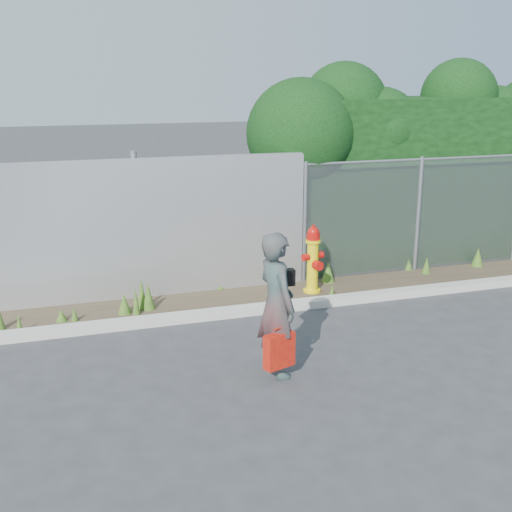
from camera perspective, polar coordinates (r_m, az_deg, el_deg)
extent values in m
plane|color=#343436|center=(8.04, 5.11, -9.33)|extent=(80.00, 80.00, 0.00)
cube|color=#AEA79D|center=(9.57, 1.00, -4.65)|extent=(16.00, 0.22, 0.12)
cube|color=#403325|center=(10.12, -0.08, -3.80)|extent=(16.00, 1.20, 0.01)
cone|color=#34591A|center=(9.53, -10.63, -4.04)|extent=(0.11, 0.11, 0.42)
cone|color=#34591A|center=(11.70, 14.91, -0.87)|extent=(0.16, 0.16, 0.30)
cone|color=#34591A|center=(10.27, 6.77, -3.10)|extent=(0.09, 0.09, 0.19)
cone|color=#34591A|center=(9.70, -9.54, -3.64)|extent=(0.19, 0.19, 0.42)
cone|color=#34591A|center=(10.90, 6.43, -1.50)|extent=(0.23, 0.23, 0.36)
cone|color=#34591A|center=(9.74, -10.12, -3.41)|extent=(0.17, 0.17, 0.48)
cone|color=#34591A|center=(10.56, -3.29, -2.30)|extent=(0.23, 0.23, 0.24)
cone|color=#34591A|center=(11.84, 13.41, -0.78)|extent=(0.15, 0.15, 0.21)
cone|color=#34591A|center=(9.57, -16.91, -5.15)|extent=(0.17, 0.17, 0.18)
cone|color=#34591A|center=(9.30, -20.31, -5.75)|extent=(0.10, 0.10, 0.29)
cone|color=#34591A|center=(9.62, -11.63, -4.25)|extent=(0.20, 0.20, 0.32)
cone|color=#34591A|center=(9.52, -15.83, -5.05)|extent=(0.11, 0.11, 0.22)
cone|color=#34591A|center=(12.41, 19.11, -0.16)|extent=(0.22, 0.22, 0.35)
cube|color=#AEB0B5|center=(9.98, -19.29, 1.56)|extent=(8.50, 0.08, 2.20)
cylinder|color=gray|center=(10.14, -10.53, 2.71)|extent=(0.10, 0.10, 2.30)
cylinder|color=gray|center=(10.71, 2.86, 3.66)|extent=(0.10, 0.10, 2.30)
cube|color=gray|center=(12.25, 18.41, 3.70)|extent=(6.50, 0.03, 2.00)
cylinder|color=gray|center=(12.10, 18.82, 8.33)|extent=(6.50, 0.04, 0.04)
cylinder|color=gray|center=(10.72, 4.33, 2.96)|extent=(0.07, 0.07, 2.05)
cylinder|color=gray|center=(11.67, 14.21, 3.58)|extent=(0.07, 0.07, 2.05)
cube|color=black|center=(13.14, 17.15, 6.81)|extent=(7.30, 1.60, 3.00)
sphere|color=black|center=(11.33, 4.00, 10.83)|extent=(1.90, 1.90, 1.90)
sphere|color=black|center=(12.02, 7.81, 13.08)|extent=(1.57, 1.57, 1.57)
sphere|color=black|center=(12.05, 10.92, 11.10)|extent=(1.47, 1.47, 1.47)
sphere|color=black|center=(12.48, 14.19, 10.54)|extent=(1.20, 1.20, 1.20)
sphere|color=black|center=(13.18, 17.59, 13.32)|extent=(1.45, 1.45, 1.45)
sphere|color=black|center=(13.60, 20.21, 10.58)|extent=(1.66, 1.66, 1.66)
cylinder|color=yellow|center=(10.43, 4.99, -3.11)|extent=(0.28, 0.28, 0.06)
cylinder|color=yellow|center=(10.31, 5.04, -1.05)|extent=(0.18, 0.18, 0.85)
cylinder|color=yellow|center=(10.19, 5.10, 1.33)|extent=(0.24, 0.24, 0.05)
cylinder|color=#B20F0A|center=(10.17, 5.11, 1.71)|extent=(0.21, 0.21, 0.10)
sphere|color=#B20F0A|center=(10.16, 5.12, 2.09)|extent=(0.19, 0.19, 0.19)
cylinder|color=#B20F0A|center=(10.13, 5.13, 2.64)|extent=(0.05, 0.05, 0.05)
cylinder|color=#B20F0A|center=(10.21, 4.34, -0.08)|extent=(0.10, 0.11, 0.11)
cylinder|color=#B20F0A|center=(10.31, 5.78, 0.05)|extent=(0.10, 0.11, 0.11)
cylinder|color=#B20F0A|center=(10.17, 5.35, -0.86)|extent=(0.15, 0.12, 0.15)
imported|color=#0F645E|center=(7.40, 1.83, -4.34)|extent=(0.51, 0.69, 1.72)
cube|color=#AB090D|center=(7.37, 2.07, -8.39)|extent=(0.37, 0.14, 0.41)
cylinder|color=#AB090D|center=(7.26, 2.10, -6.43)|extent=(0.17, 0.02, 0.02)
cube|color=black|center=(7.46, 2.47, -1.93)|extent=(0.26, 0.11, 0.19)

